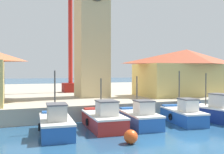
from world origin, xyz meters
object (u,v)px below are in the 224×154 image
object	(u,v)px
fishing_boat_far_left	(56,124)
fishing_boat_mid_left	(183,114)
fishing_boat_left_inner	(140,117)
clock_tower	(92,20)
fishing_boat_left_outer	(104,119)
warehouse_right	(186,72)
port_crane_near	(69,42)
mooring_buoy	(131,137)
fishing_boat_center	(212,111)

from	to	relation	value
fishing_boat_far_left	fishing_boat_mid_left	xyz separation A→B (m)	(9.81, 0.16, -0.02)
fishing_boat_left_inner	clock_tower	world-z (taller)	clock_tower
fishing_boat_left_outer	warehouse_right	size ratio (longest dim) A/B	0.43
fishing_boat_far_left	fishing_boat_left_inner	xyz separation A→B (m)	(6.04, 0.13, -0.01)
fishing_boat_mid_left	port_crane_near	size ratio (longest dim) A/B	0.29
fishing_boat_far_left	mooring_buoy	bearing A→B (deg)	-46.03
warehouse_right	mooring_buoy	distance (m)	18.03
fishing_boat_center	warehouse_right	xyz separation A→B (m)	(3.81, 8.30, 3.22)
clock_tower	port_crane_near	xyz separation A→B (m)	(-0.93, 7.27, -1.70)
fishing_boat_center	fishing_boat_left_inner	bearing A→B (deg)	179.65
fishing_boat_far_left	fishing_boat_mid_left	bearing A→B (deg)	0.93
fishing_boat_left_inner	warehouse_right	world-z (taller)	warehouse_right
fishing_boat_mid_left	fishing_boat_center	xyz separation A→B (m)	(2.82, -0.06, 0.09)
fishing_boat_left_outer	fishing_boat_mid_left	bearing A→B (deg)	-3.56
fishing_boat_far_left	mooring_buoy	size ratio (longest dim) A/B	6.62
fishing_boat_far_left	port_crane_near	world-z (taller)	port_crane_near
clock_tower	mooring_buoy	size ratio (longest dim) A/B	22.22
port_crane_near	mooring_buoy	xyz separation A→B (m)	(-1.22, -21.35, -7.46)
fishing_boat_left_outer	warehouse_right	bearing A→B (deg)	31.00
fishing_boat_left_outer	fishing_boat_center	xyz separation A→B (m)	(9.23, -0.46, 0.07)
warehouse_right	mooring_buoy	world-z (taller)	warehouse_right
clock_tower	port_crane_near	distance (m)	7.52
fishing_boat_left_outer	mooring_buoy	size ratio (longest dim) A/B	6.48
fishing_boat_left_inner	fishing_boat_mid_left	size ratio (longest dim) A/B	0.90
clock_tower	warehouse_right	distance (m)	12.33
fishing_boat_center	warehouse_right	size ratio (longest dim) A/B	0.42
fishing_boat_far_left	fishing_boat_left_outer	distance (m)	3.46
fishing_boat_center	fishing_boat_far_left	bearing A→B (deg)	-179.57
fishing_boat_left_inner	fishing_boat_center	xyz separation A→B (m)	(6.60, -0.04, 0.08)
fishing_boat_mid_left	warehouse_right	size ratio (longest dim) A/B	0.42
mooring_buoy	fishing_boat_center	bearing A→B (deg)	22.15
fishing_boat_left_outer	port_crane_near	distance (m)	18.65
fishing_boat_left_inner	port_crane_near	xyz separation A→B (m)	(-1.32, 17.59, 7.16)
fishing_boat_center	mooring_buoy	distance (m)	9.88
fishing_boat_far_left	mooring_buoy	world-z (taller)	fishing_boat_far_left
fishing_boat_left_inner	clock_tower	xyz separation A→B (m)	(-0.40, 10.33, 8.87)
fishing_boat_left_inner	port_crane_near	world-z (taller)	port_crane_near
fishing_boat_far_left	fishing_boat_left_outer	bearing A→B (deg)	9.27
fishing_boat_far_left	fishing_boat_left_outer	world-z (taller)	fishing_boat_far_left
clock_tower	mooring_buoy	xyz separation A→B (m)	(-2.15, -14.09, -9.16)
fishing_boat_far_left	fishing_boat_left_inner	distance (m)	6.04
fishing_boat_center	fishing_boat_left_outer	bearing A→B (deg)	177.13
fishing_boat_mid_left	warehouse_right	world-z (taller)	warehouse_right
fishing_boat_center	clock_tower	xyz separation A→B (m)	(-6.99, 10.37, 8.78)
warehouse_right	port_crane_near	xyz separation A→B (m)	(-11.73, 9.34, 3.86)
fishing_boat_center	clock_tower	bearing A→B (deg)	124.01
fishing_boat_mid_left	fishing_boat_left_outer	bearing A→B (deg)	176.44
clock_tower	fishing_boat_mid_left	bearing A→B (deg)	-67.97
fishing_boat_mid_left	warehouse_right	distance (m)	11.08
fishing_boat_left_inner	fishing_boat_center	size ratio (longest dim) A/B	0.90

